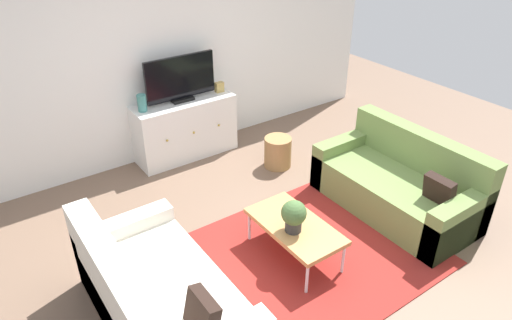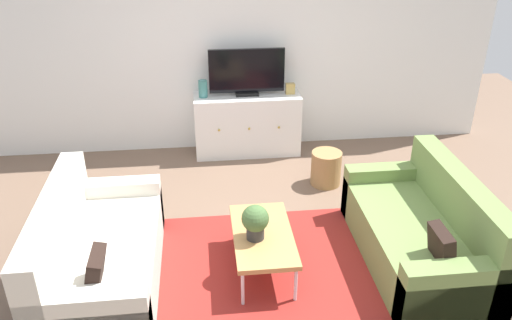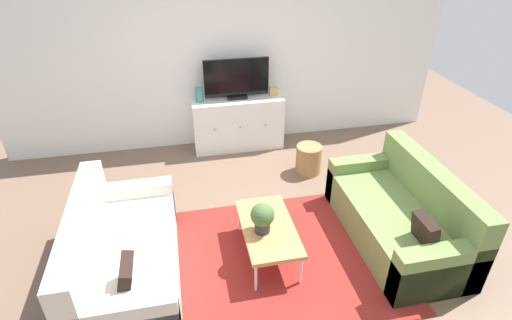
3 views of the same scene
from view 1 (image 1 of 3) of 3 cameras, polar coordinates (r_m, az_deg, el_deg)
The scene contains 12 objects.
ground_plane at distance 4.62m, azimuth 4.19°, elevation -11.06°, with size 10.00×10.00×0.00m, color brown.
wall_back at distance 5.90m, azimuth -11.40°, elevation 13.03°, with size 6.40×0.12×2.70m, color white.
area_rug at distance 4.53m, azimuth 5.41°, elevation -12.01°, with size 2.50×1.90×0.01m, color maroon.
couch_left_side at distance 3.84m, azimuth -12.33°, elevation -16.74°, with size 0.88×1.72×0.84m.
couch_right_side at distance 5.26m, azimuth 17.33°, elevation -2.95°, with size 0.88×1.72×0.84m.
coffee_table at distance 4.35m, azimuth 4.79°, elevation -8.18°, with size 0.51×0.95×0.38m.
potted_plant at distance 4.15m, azimuth 4.66°, elevation -6.75°, with size 0.23×0.23×0.31m.
tv_console at distance 6.05m, azimuth -8.67°, elevation 3.83°, with size 1.30×0.47×0.77m.
flat_screen_tv at distance 5.81m, azimuth -9.27°, elevation 9.79°, with size 0.91×0.16×0.57m.
glass_vase at distance 5.66m, azimuth -13.84°, elevation 6.80°, with size 0.11×0.11×0.21m, color teal.
mantel_clock at distance 6.10m, azimuth -4.53°, elevation 8.92°, with size 0.11×0.07×0.13m, color tan.
wicker_basket at distance 5.82m, azimuth 2.69°, elevation 0.97°, with size 0.34×0.34×0.39m, color #9E7547.
Camera 1 is at (-2.26, -2.64, 3.04)m, focal length 32.57 mm.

